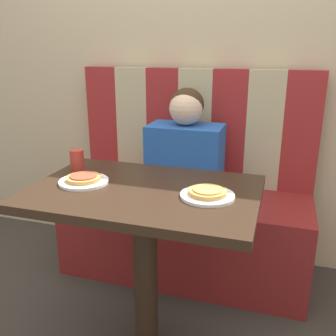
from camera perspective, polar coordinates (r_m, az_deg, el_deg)
The scene contains 10 objects.
wall_back at distance 2.25m, azimuth 5.01°, elevation 18.58°, with size 7.00×0.05×2.60m.
booth_seat at distance 2.20m, azimuth 2.47°, elevation -9.85°, with size 1.37×0.51×0.49m.
booth_backrest at distance 2.21m, azimuth 4.19°, elevation 6.26°, with size 1.37×0.06×0.67m.
dining_table at distance 1.50m, azimuth -3.62°, elevation -7.55°, with size 0.88×0.60×0.75m.
person at distance 2.02m, azimuth 2.69°, elevation 3.06°, with size 0.39×0.24×0.58m.
plate_left at distance 1.54m, azimuth -12.71°, elevation -2.02°, with size 0.20×0.20×0.01m.
plate_right at distance 1.37m, azimuth 6.02°, elevation -4.22°, with size 0.20×0.20×0.01m.
pizza_left at distance 1.53m, azimuth -12.75°, elevation -1.47°, with size 0.14×0.14×0.02m.
pizza_right at distance 1.36m, azimuth 6.04°, elevation -3.60°, with size 0.14×0.14×0.02m.
drinking_cup at distance 1.69m, azimuth -13.68°, elevation 1.16°, with size 0.06×0.06×0.09m.
Camera 1 is at (0.49, -1.26, 1.27)m, focal length 40.00 mm.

